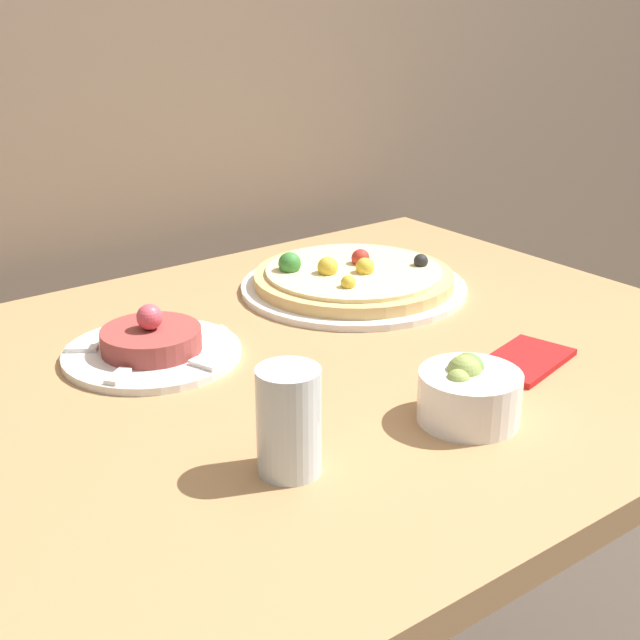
% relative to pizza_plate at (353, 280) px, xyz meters
% --- Properties ---
extents(dining_table, '(1.06, 0.88, 0.73)m').
position_rel_pizza_plate_xyz_m(dining_table, '(-0.17, -0.17, -0.12)').
color(dining_table, '#AD7F51').
rests_on(dining_table, ground_plane).
extents(pizza_plate, '(0.35, 0.35, 0.06)m').
position_rel_pizza_plate_xyz_m(pizza_plate, '(0.00, 0.00, 0.00)').
color(pizza_plate, white).
rests_on(pizza_plate, dining_table).
extents(tartare_plate, '(0.23, 0.23, 0.07)m').
position_rel_pizza_plate_xyz_m(tartare_plate, '(-0.37, -0.04, -0.00)').
color(tartare_plate, white).
rests_on(tartare_plate, dining_table).
extents(small_bowl, '(0.11, 0.11, 0.07)m').
position_rel_pizza_plate_xyz_m(small_bowl, '(-0.17, -0.40, 0.02)').
color(small_bowl, white).
rests_on(small_bowl, dining_table).
extents(drinking_glass, '(0.06, 0.06, 0.11)m').
position_rel_pizza_plate_xyz_m(drinking_glass, '(-0.39, -0.37, 0.04)').
color(drinking_glass, silver).
rests_on(drinking_glass, dining_table).
extents(napkin, '(0.15, 0.11, 0.01)m').
position_rel_pizza_plate_xyz_m(napkin, '(-0.00, -0.34, -0.01)').
color(napkin, red).
rests_on(napkin, dining_table).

